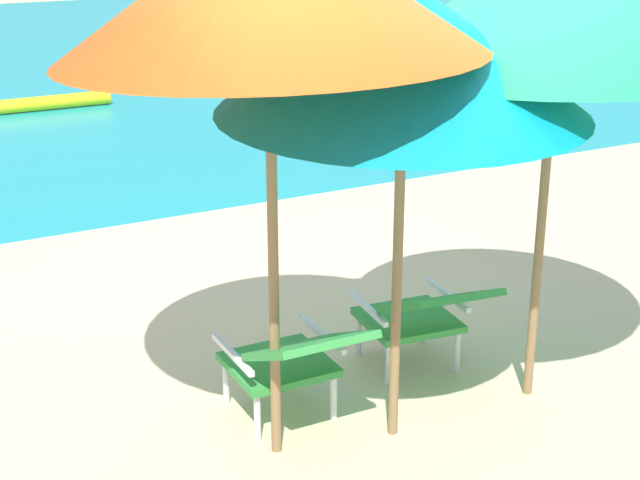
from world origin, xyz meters
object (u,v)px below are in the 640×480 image
object	(u,v)px
swim_buoy	(48,103)
lounge_chair_left	(293,357)
beach_umbrella_center	(404,47)
lounge_chair_right	(422,312)

from	to	relation	value
swim_buoy	lounge_chair_left	distance (m)	8.45
beach_umbrella_center	lounge_chair_right	bearing A→B (deg)	43.76
swim_buoy	beach_umbrella_center	size ratio (longest dim) A/B	0.69
swim_buoy	lounge_chair_left	bearing A→B (deg)	-94.89
swim_buoy	lounge_chair_right	bearing A→B (deg)	-88.78
lounge_chair_right	beach_umbrella_center	size ratio (longest dim) A/B	0.40
lounge_chair_right	beach_umbrella_center	distance (m)	1.71
lounge_chair_left	lounge_chair_right	distance (m)	0.91
lounge_chair_right	lounge_chair_left	bearing A→B (deg)	-170.65
lounge_chair_left	lounge_chair_right	size ratio (longest dim) A/B	0.95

